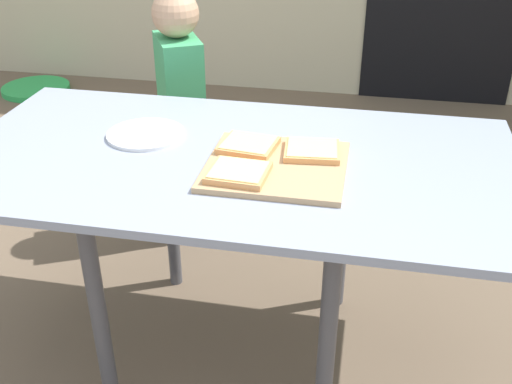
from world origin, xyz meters
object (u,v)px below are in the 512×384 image
object	(u,v)px
pizza_slice_far_right	(312,150)
plate_white_left	(146,134)
pizza_slice_near_left	(238,172)
dining_table	(233,178)
cutting_board	(276,166)
pizza_slice_far_left	(248,145)
child_left	(181,104)
garden_hose_coil	(36,89)

from	to	relation	value
pizza_slice_far_right	plate_white_left	xyz separation A→B (m)	(-0.47, 0.06, -0.02)
plate_white_left	pizza_slice_near_left	bearing A→B (deg)	-33.99
dining_table	pizza_slice_far_right	distance (m)	0.22
cutting_board	pizza_slice_far_left	size ratio (longest dim) A/B	2.23
child_left	pizza_slice_near_left	bearing A→B (deg)	-63.23
pizza_slice_far_left	plate_white_left	xyz separation A→B (m)	(-0.31, 0.06, -0.02)
pizza_slice_far_left	dining_table	bearing A→B (deg)	-148.56
cutting_board	plate_white_left	size ratio (longest dim) A/B	1.60
pizza_slice_far_right	child_left	size ratio (longest dim) A/B	0.16
pizza_slice_near_left	pizza_slice_far_right	bearing A→B (deg)	44.23
dining_table	pizza_slice_far_right	world-z (taller)	pizza_slice_far_right
pizza_slice_far_right	child_left	bearing A→B (deg)	131.49
cutting_board	pizza_slice_near_left	distance (m)	0.11
pizza_slice_far_left	child_left	bearing A→B (deg)	121.69
pizza_slice_near_left	plate_white_left	size ratio (longest dim) A/B	0.68
cutting_board	pizza_slice_near_left	xyz separation A→B (m)	(-0.08, -0.08, 0.02)
pizza_slice_far_left	pizza_slice_far_right	world-z (taller)	same
cutting_board	pizza_slice_near_left	world-z (taller)	pizza_slice_near_left
dining_table	pizza_slice_near_left	distance (m)	0.17
pizza_slice_near_left	pizza_slice_far_right	world-z (taller)	same
dining_table	cutting_board	bearing A→B (deg)	-22.42
pizza_slice_far_right	garden_hose_coil	bearing A→B (deg)	134.89
dining_table	garden_hose_coil	world-z (taller)	dining_table
pizza_slice_near_left	garden_hose_coil	distance (m)	2.93
child_left	dining_table	bearing A→B (deg)	-61.67
cutting_board	pizza_slice_far_left	distance (m)	0.11
dining_table	garden_hose_coil	xyz separation A→B (m)	(-1.80, 2.03, -0.60)
cutting_board	pizza_slice_far_left	world-z (taller)	pizza_slice_far_left
plate_white_left	child_left	distance (m)	0.59
child_left	garden_hose_coil	distance (m)	2.07
cutting_board	pizza_slice_far_left	xyz separation A→B (m)	(-0.09, 0.07, 0.02)
garden_hose_coil	child_left	bearing A→B (deg)	-43.69
dining_table	plate_white_left	distance (m)	0.29
cutting_board	pizza_slice_near_left	bearing A→B (deg)	-133.84
dining_table	child_left	world-z (taller)	child_left
garden_hose_coil	plate_white_left	bearing A→B (deg)	-51.95
plate_white_left	child_left	xyz separation A→B (m)	(-0.08, 0.57, -0.13)
pizza_slice_near_left	child_left	world-z (taller)	child_left
dining_table	child_left	xyz separation A→B (m)	(-0.35, 0.65, -0.06)
pizza_slice_far_left	plate_white_left	distance (m)	0.31
dining_table	pizza_slice_far_right	xyz separation A→B (m)	(0.20, 0.02, 0.09)
dining_table	pizza_slice_far_right	size ratio (longest dim) A/B	9.77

